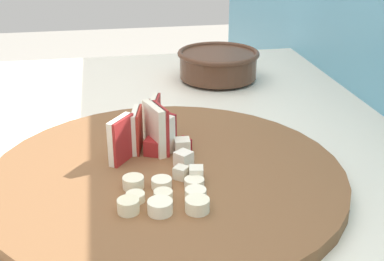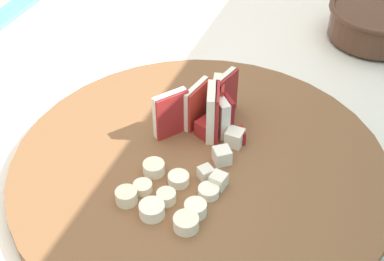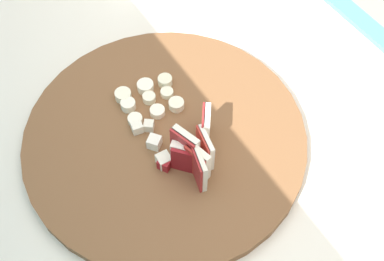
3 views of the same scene
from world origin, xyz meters
The scene contains 5 objects.
tiled_countertop centered at (0.00, 0.00, 0.46)m, with size 1.12×0.88×0.94m.
cutting_board centered at (0.06, 0.04, 0.94)m, with size 0.46×0.46×0.02m, color brown.
apple_wedge_fan centered at (-0.01, 0.03, 0.98)m, with size 0.11×0.10×0.07m.
apple_dice_pile centered at (0.04, 0.06, 0.96)m, with size 0.11×0.07×0.02m.
banana_slice_rows centered at (0.14, 0.03, 0.95)m, with size 0.09×0.11×0.02m.
Camera 3 is at (-0.33, 0.24, 1.61)m, focal length 45.58 mm.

